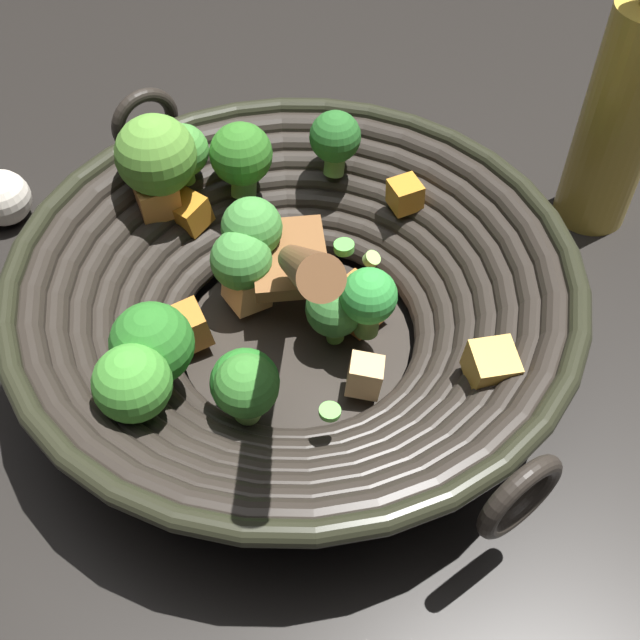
# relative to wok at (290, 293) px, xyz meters

# --- Properties ---
(ground_plane) EXTENTS (4.00, 4.00, 0.00)m
(ground_plane) POSITION_rel_wok_xyz_m (0.00, 0.00, -0.05)
(ground_plane) COLOR black
(wok) EXTENTS (0.39, 0.36, 0.23)m
(wok) POSITION_rel_wok_xyz_m (0.00, 0.00, 0.00)
(wok) COLOR black
(wok) RESTS_ON ground
(cooking_oil_bottle) EXTENTS (0.06, 0.06, 0.23)m
(cooking_oil_bottle) POSITION_rel_wok_xyz_m (0.09, 0.26, 0.04)
(cooking_oil_bottle) COLOR gold
(cooking_oil_bottle) RESTS_ON ground
(garlic_bulb) EXTENTS (0.04, 0.04, 0.04)m
(garlic_bulb) POSITION_rel_wok_xyz_m (-0.26, -0.05, -0.03)
(garlic_bulb) COLOR silver
(garlic_bulb) RESTS_ON ground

